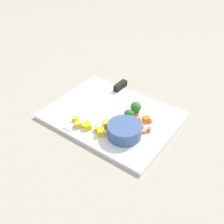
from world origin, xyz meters
TOP-DOWN VIEW (x-y plane):
  - ground_plane at (0.00, 0.00)m, footprint 4.00×4.00m
  - cutting_board at (0.00, 0.00)m, footprint 0.40×0.30m
  - prep_bowl at (-0.09, 0.06)m, footprint 0.10×0.10m
  - chef_knife at (0.07, -0.07)m, footprint 0.03×0.31m
  - carrot_dice_0 at (-0.14, -0.00)m, footprint 0.02×0.02m
  - carrot_dice_1 at (-0.08, -0.00)m, footprint 0.02×0.02m
  - carrot_dice_2 at (-0.11, -0.03)m, footprint 0.03×0.03m
  - carrot_dice_3 at (-0.06, -0.01)m, footprint 0.01×0.01m
  - carrot_dice_4 at (-0.07, -0.05)m, footprint 0.01×0.01m
  - carrot_dice_5 at (-0.13, 0.01)m, footprint 0.01×0.01m
  - carrot_dice_6 at (-0.12, -0.04)m, footprint 0.01×0.01m
  - carrot_dice_7 at (-0.08, -0.03)m, footprint 0.01×0.01m
  - carrot_dice_8 at (-0.11, -0.00)m, footprint 0.02×0.02m
  - pepper_dice_0 at (0.05, 0.11)m, footprint 0.03×0.03m
  - pepper_dice_1 at (-0.01, 0.09)m, footprint 0.02×0.02m
  - pepper_dice_2 at (0.02, 0.10)m, footprint 0.03×0.03m
  - pepper_dice_3 at (-0.02, 0.06)m, footprint 0.03×0.03m
  - pepper_dice_4 at (-0.03, 0.10)m, footprint 0.03×0.03m
  - pepper_dice_5 at (0.07, 0.09)m, footprint 0.02×0.02m
  - broccoli_floret_0 at (-0.05, -0.02)m, footprint 0.03×0.03m
  - broccoli_floret_1 at (-0.06, -0.05)m, footprint 0.04×0.04m

SIDE VIEW (x-z plane):
  - ground_plane at x=0.00m, z-range 0.00..0.00m
  - cutting_board at x=0.00m, z-range 0.00..0.01m
  - carrot_dice_5 at x=-0.13m, z-range 0.01..0.02m
  - carrot_dice_8 at x=-0.11m, z-range 0.01..0.02m
  - carrot_dice_7 at x=-0.08m, z-range 0.01..0.02m
  - carrot_dice_4 at x=-0.07m, z-range 0.01..0.02m
  - carrot_dice_6 at x=-0.12m, z-range 0.01..0.02m
  - carrot_dice_3 at x=-0.06m, z-range 0.01..0.02m
  - pepper_dice_1 at x=-0.01m, z-range 0.01..0.03m
  - carrot_dice_0 at x=-0.14m, z-range 0.01..0.03m
  - carrot_dice_1 at x=-0.08m, z-range 0.01..0.03m
  - pepper_dice_5 at x=0.07m, z-range 0.01..0.03m
  - chef_knife at x=0.07m, z-range 0.01..0.03m
  - pepper_dice_2 at x=0.02m, z-range 0.01..0.03m
  - pepper_dice_0 at x=0.05m, z-range 0.01..0.03m
  - carrot_dice_2 at x=-0.11m, z-range 0.01..0.03m
  - pepper_dice_4 at x=-0.03m, z-range 0.01..0.03m
  - pepper_dice_3 at x=-0.02m, z-range 0.01..0.03m
  - broccoli_floret_0 at x=-0.05m, z-range 0.01..0.05m
  - prep_bowl at x=-0.09m, z-range 0.01..0.05m
  - broccoli_floret_1 at x=-0.06m, z-range 0.01..0.06m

